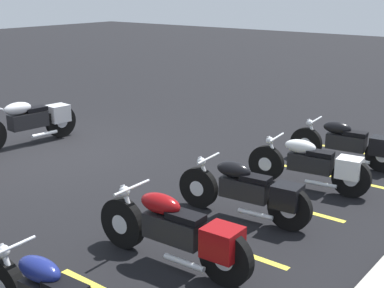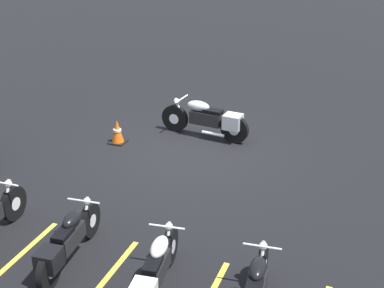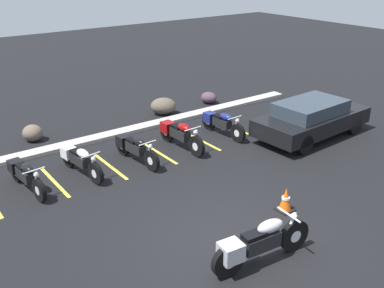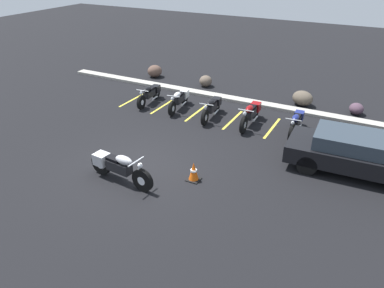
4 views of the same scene
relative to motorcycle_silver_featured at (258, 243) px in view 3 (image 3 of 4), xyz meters
name	(u,v)px [view 3 (image 3 of 4)]	position (x,y,z in m)	size (l,w,h in m)	color
ground	(229,242)	(0.05, 0.92, -0.50)	(60.00, 60.00, 0.00)	black
motorcycle_silver_featured	(258,243)	(0.00, 0.00, 0.00)	(2.41, 0.69, 0.95)	black
parked_bike_0	(25,174)	(-2.77, 5.96, -0.07)	(0.61, 2.10, 0.83)	black
parked_bike_1	(79,160)	(-1.23, 5.98, -0.06)	(0.65, 2.10, 0.83)	black
parked_bike_2	(134,148)	(0.45, 5.78, -0.06)	(0.61, 2.13, 0.84)	black
parked_bike_3	(179,134)	(2.15, 5.87, -0.03)	(0.63, 2.26, 0.89)	black
parked_bike_4	(221,123)	(3.96, 5.93, -0.06)	(0.59, 2.11, 0.83)	black
car_black	(311,118)	(6.32, 3.96, 0.18)	(4.38, 2.00, 1.29)	black
concrete_curb	(91,139)	(0.05, 8.04, -0.44)	(18.00, 0.50, 0.12)	#A8A399
landscape_rock_0	(209,98)	(5.83, 8.97, -0.26)	(0.69, 0.59, 0.48)	#4E3847
landscape_rock_1	(33,133)	(-1.51, 9.23, -0.22)	(0.65, 0.69, 0.56)	brown
landscape_rock_3	(163,106)	(3.52, 8.92, -0.18)	(1.00, 0.80, 0.66)	brown
traffic_cone	(286,200)	(2.02, 1.11, -0.22)	(0.40, 0.40, 0.61)	black
stall_line_1	(55,182)	(-2.03, 5.89, -0.50)	(0.10, 2.10, 0.00)	gold
stall_line_2	(110,166)	(-0.33, 5.89, -0.50)	(0.10, 2.10, 0.00)	gold
stall_line_3	(159,153)	(1.37, 5.89, -0.50)	(0.10, 2.10, 0.00)	gold
stall_line_4	(201,140)	(3.07, 5.89, -0.50)	(0.10, 2.10, 0.00)	gold
stall_line_5	(238,130)	(4.77, 5.89, -0.50)	(0.10, 2.10, 0.00)	gold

